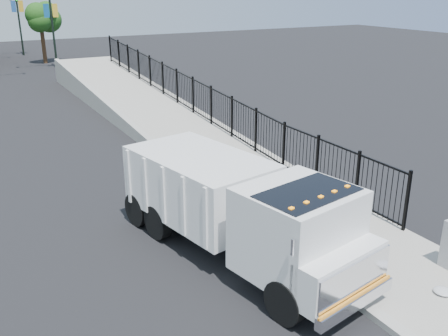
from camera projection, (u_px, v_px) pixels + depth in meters
ground at (263, 233)px, 14.54m from camera, size 120.00×120.00×0.00m
sidewalk at (361, 245)px, 13.76m from camera, size 3.55×12.00×0.12m
curb at (305, 262)px, 12.87m from camera, size 0.30×12.00×0.16m
ramp at (141, 111)px, 28.64m from camera, size 3.95×24.06×3.19m
iron_fence at (193, 107)px, 25.70m from camera, size 0.10×28.00×1.80m
truck at (240, 207)px, 12.75m from camera, size 3.83×7.98×2.62m
worker at (330, 229)px, 12.64m from camera, size 0.50×0.69×1.75m
debris at (443, 291)px, 11.50m from camera, size 0.43×0.43×0.11m
light_pole_1 at (48, 16)px, 41.59m from camera, size 3.78×0.22×8.00m
light_pole_3 at (15, 11)px, 49.75m from camera, size 3.77×0.22×8.00m
tree_1 at (40, 19)px, 44.82m from camera, size 2.11×2.11×5.05m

